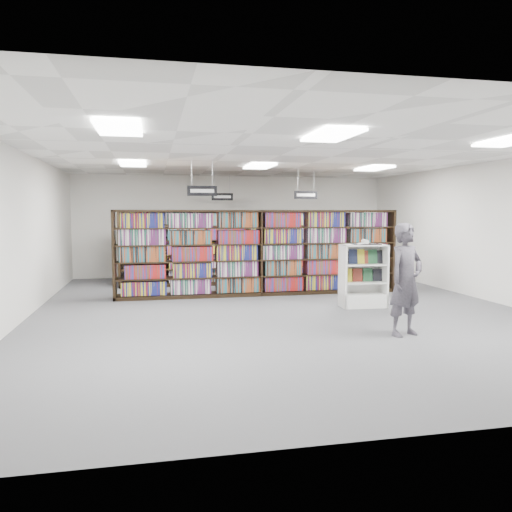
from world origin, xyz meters
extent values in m
plane|color=#515156|center=(0.00, 0.00, 0.00)|extent=(12.00, 12.00, 0.00)
cube|color=white|center=(0.00, 0.00, 3.20)|extent=(10.00, 12.00, 0.10)
cube|color=white|center=(0.00, 6.00, 1.60)|extent=(10.00, 0.10, 3.20)
cube|color=white|center=(0.00, -6.00, 1.60)|extent=(10.00, 0.10, 3.20)
cube|color=white|center=(-5.00, 0.00, 1.60)|extent=(0.10, 12.00, 3.20)
cube|color=white|center=(5.00, 0.00, 1.60)|extent=(0.10, 12.00, 3.20)
cube|color=black|center=(0.00, 2.00, 1.05)|extent=(7.00, 0.60, 2.10)
cube|color=maroon|center=(0.00, 2.00, 1.05)|extent=(6.88, 0.42, 1.98)
cube|color=black|center=(0.00, 4.00, 1.05)|extent=(7.00, 0.60, 2.10)
cube|color=maroon|center=(0.00, 4.00, 1.05)|extent=(6.88, 0.42, 1.98)
cube|color=black|center=(0.00, 5.70, 1.05)|extent=(7.00, 0.60, 2.10)
cube|color=maroon|center=(0.00, 5.70, 1.05)|extent=(6.88, 0.42, 1.98)
cylinder|color=#B2B2B7|center=(-1.73, 1.00, 2.91)|extent=(0.01, 0.01, 0.58)
cylinder|color=#B2B2B7|center=(-1.27, 1.00, 2.91)|extent=(0.01, 0.01, 0.58)
cube|color=black|center=(-1.50, 1.00, 2.51)|extent=(0.65, 0.02, 0.22)
cube|color=white|center=(-1.50, 0.99, 2.51)|extent=(0.52, 0.00, 0.08)
cylinder|color=#B2B2B7|center=(1.27, 3.00, 2.91)|extent=(0.01, 0.01, 0.58)
cylinder|color=#B2B2B7|center=(1.73, 3.00, 2.91)|extent=(0.01, 0.01, 0.58)
cube|color=black|center=(1.50, 3.00, 2.51)|extent=(0.65, 0.02, 0.22)
cube|color=white|center=(1.50, 2.99, 2.51)|extent=(0.52, 0.00, 0.08)
cylinder|color=#B2B2B7|center=(-0.73, 5.00, 2.91)|extent=(0.01, 0.01, 0.58)
cylinder|color=#B2B2B7|center=(-0.27, 5.00, 2.91)|extent=(0.01, 0.01, 0.58)
cube|color=black|center=(-0.50, 5.00, 2.51)|extent=(0.65, 0.02, 0.22)
cube|color=white|center=(-0.50, 4.99, 2.51)|extent=(0.52, 0.00, 0.08)
cube|color=white|center=(-3.00, -3.00, 3.16)|extent=(0.60, 1.20, 0.04)
cube|color=white|center=(0.00, -3.00, 3.16)|extent=(0.60, 1.20, 0.04)
cube|color=white|center=(3.00, -3.00, 3.16)|extent=(0.60, 1.20, 0.04)
cube|color=white|center=(-3.00, 2.00, 3.16)|extent=(0.60, 1.20, 0.04)
cube|color=white|center=(0.00, 2.00, 3.16)|extent=(0.60, 1.20, 0.04)
cube|color=white|center=(3.00, 2.00, 3.16)|extent=(0.60, 1.20, 0.04)
cube|color=white|center=(1.85, -0.04, 0.15)|extent=(0.99, 0.53, 0.29)
cube|color=white|center=(1.38, -0.02, 0.68)|extent=(0.06, 0.49, 1.36)
cube|color=white|center=(2.31, -0.06, 0.68)|extent=(0.06, 0.49, 1.36)
cube|color=white|center=(1.86, 0.18, 0.68)|extent=(0.97, 0.07, 1.36)
cube|color=white|center=(1.85, -0.04, 1.34)|extent=(0.99, 0.53, 0.03)
cube|color=white|center=(1.85, -0.04, 0.53)|extent=(0.91, 0.48, 0.02)
cube|color=white|center=(1.85, -0.04, 0.92)|extent=(0.91, 0.48, 0.02)
cube|color=black|center=(1.49, 0.02, 1.08)|extent=(0.20, 0.08, 0.29)
cube|color=#141A36|center=(1.63, 0.02, 1.08)|extent=(0.20, 0.08, 0.29)
cube|color=gold|center=(1.78, 0.01, 1.08)|extent=(0.20, 0.08, 0.29)
cube|color=maroon|center=(1.92, 0.00, 1.08)|extent=(0.20, 0.08, 0.29)
cube|color=#20512F|center=(2.07, 0.00, 1.08)|extent=(0.20, 0.08, 0.29)
cube|color=black|center=(2.22, -0.01, 1.08)|extent=(0.20, 0.08, 0.29)
cube|color=gold|center=(1.51, 0.02, 0.68)|extent=(0.22, 0.07, 0.27)
cube|color=maroon|center=(1.74, 0.01, 0.68)|extent=(0.22, 0.07, 0.27)
cube|color=#20512F|center=(1.97, 0.00, 0.68)|extent=(0.22, 0.07, 0.27)
cube|color=black|center=(2.20, -0.01, 0.68)|extent=(0.22, 0.07, 0.27)
cube|color=black|center=(1.88, -0.09, 1.37)|extent=(0.65, 0.45, 0.01)
cube|color=silver|center=(1.74, -0.09, 1.38)|extent=(0.32, 0.36, 0.05)
cube|color=silver|center=(2.02, -0.09, 1.38)|extent=(0.31, 0.36, 0.07)
cylinder|color=silver|center=(1.86, -0.09, 1.42)|extent=(0.15, 0.32, 0.10)
imported|color=#534E59|center=(1.50, -2.52, 0.93)|extent=(0.79, 0.65, 1.87)
camera|label=1|loc=(-2.59, -10.00, 2.04)|focal=35.00mm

